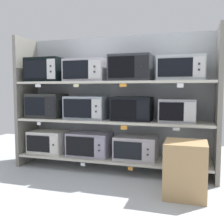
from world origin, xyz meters
TOP-DOWN VIEW (x-y plane):
  - ground at (0.00, -1.00)m, footprint 6.52×6.00m
  - back_panel at (0.00, 0.27)m, footprint 2.72×0.04m
  - upright_left at (-1.29, 0.00)m, footprint 0.05×0.51m
  - upright_right at (1.29, 0.00)m, footprint 0.05×0.51m
  - shelf_0 at (0.00, 0.00)m, footprint 2.52×0.51m
  - microwave_0 at (-0.95, -0.00)m, footprint 0.50×0.37m
  - microwave_1 at (-0.32, -0.00)m, footprint 0.56×0.37m
  - microwave_2 at (0.33, -0.00)m, footprint 0.53×0.40m
  - price_tag_0 at (-0.31, -0.26)m, footprint 0.06×0.00m
  - price_tag_1 at (0.31, -0.26)m, footprint 0.06×0.00m
  - shelf_1 at (0.00, 0.00)m, footprint 2.52×0.51m
  - microwave_3 at (-0.96, -0.00)m, footprint 0.48×0.40m
  - microwave_4 at (-0.35, -0.00)m, footprint 0.55×0.38m
  - microwave_5 at (0.27, -0.00)m, footprint 0.50×0.34m
  - microwave_6 at (0.83, -0.00)m, footprint 0.43×0.34m
  - price_tag_2 at (-0.93, -0.26)m, footprint 0.05×0.00m
  - price_tag_3 at (0.23, -0.26)m, footprint 0.08×0.00m
  - price_tag_4 at (0.84, -0.26)m, footprint 0.08×0.00m
  - shelf_2 at (0.00, 0.00)m, footprint 2.52×0.51m
  - microwave_7 at (-0.95, -0.00)m, footprint 0.50×0.41m
  - microwave_8 at (-0.35, -0.00)m, footprint 0.55×0.38m
  - microwave_9 at (0.26, -0.00)m, footprint 0.52×0.42m
  - microwave_10 at (0.86, -0.00)m, footprint 0.55×0.35m
  - price_tag_5 at (-0.93, -0.26)m, footprint 0.08×0.00m
  - price_tag_6 at (-0.39, -0.26)m, footprint 0.07×0.00m
  - price_tag_7 at (0.22, -0.26)m, footprint 0.08×0.00m
  - price_tag_8 at (0.87, -0.26)m, footprint 0.07×0.00m
  - shipping_carton at (0.95, -0.62)m, footprint 0.41×0.41m

SIDE VIEW (x-z plane):
  - ground at x=0.00m, z-range -0.02..0.00m
  - price_tag_0 at x=-0.31m, z-range 0.10..0.14m
  - price_tag_1 at x=0.31m, z-range 0.10..0.14m
  - shelf_0 at x=0.00m, z-range 0.14..0.17m
  - shipping_carton at x=0.95m, z-range 0.00..0.55m
  - microwave_2 at x=0.33m, z-range 0.17..0.47m
  - microwave_0 at x=-0.95m, z-range 0.17..0.48m
  - microwave_1 at x=-0.32m, z-range 0.17..0.48m
  - price_tag_3 at x=0.23m, z-range 0.59..0.63m
  - price_tag_2 at x=-0.93m, z-range 0.59..0.63m
  - price_tag_4 at x=0.84m, z-range 0.60..0.63m
  - shelf_1 at x=0.00m, z-range 0.64..0.67m
  - microwave_6 at x=0.83m, z-range 0.67..0.95m
  - microwave_5 at x=0.27m, z-range 0.67..0.97m
  - microwave_4 at x=-0.35m, z-range 0.67..0.97m
  - microwave_3 at x=-0.96m, z-range 0.67..1.00m
  - back_panel at x=0.00m, z-range 0.00..1.78m
  - upright_left at x=-1.29m, z-range 0.00..1.78m
  - upright_right at x=1.29m, z-range 0.00..1.78m
  - price_tag_8 at x=0.87m, z-range 1.08..1.13m
  - price_tag_5 at x=-0.93m, z-range 1.09..1.13m
  - price_tag_6 at x=-0.39m, z-range 1.09..1.13m
  - price_tag_7 at x=0.22m, z-range 1.09..1.13m
  - shelf_2 at x=0.00m, z-range 1.14..1.17m
  - microwave_8 at x=-0.35m, z-range 1.17..1.46m
  - microwave_10 at x=0.86m, z-range 1.17..1.46m
  - microwave_9 at x=0.26m, z-range 1.17..1.49m
  - microwave_7 at x=-0.95m, z-range 1.17..1.49m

